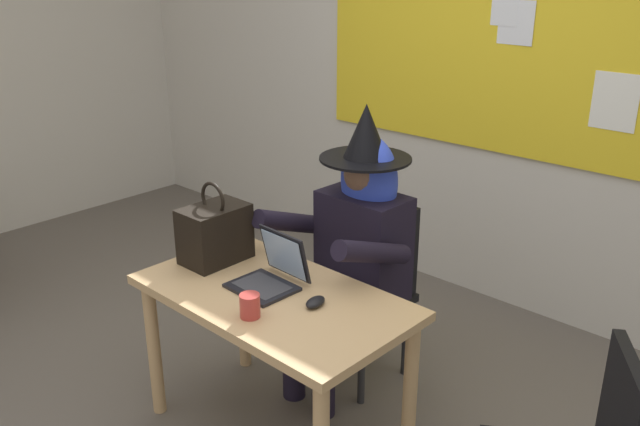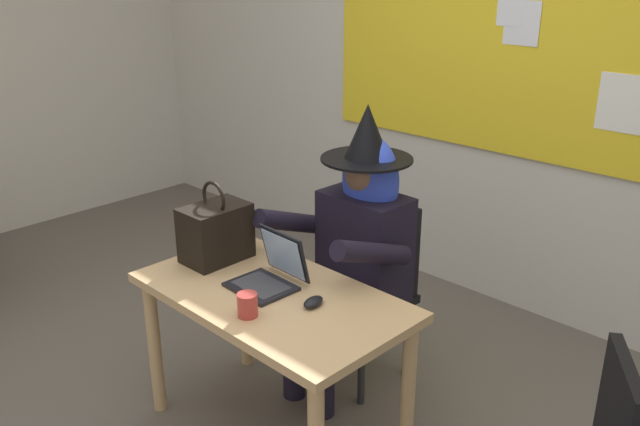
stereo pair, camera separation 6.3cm
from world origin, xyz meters
name	(u,v)px [view 2 (the right image)]	position (x,y,z in m)	size (l,w,h in m)	color
wall_back_bulletin	(505,85)	(0.00, 1.90, 1.33)	(6.60, 2.05, 2.64)	beige
desk_main	(272,314)	(0.04, 0.04, 0.61)	(1.18, 0.67, 0.72)	tan
chair_at_desk	(372,280)	(0.01, 0.73, 0.51)	(0.43, 0.43, 0.91)	black
person_costumed	(356,235)	(0.00, 0.61, 0.79)	(0.60, 0.68, 1.41)	black
laptop	(270,274)	(-0.02, 0.08, 0.77)	(0.28, 0.28, 0.23)	black
computer_mouse	(313,302)	(0.24, 0.08, 0.73)	(0.06, 0.10, 0.03)	black
handbag	(216,232)	(-0.39, 0.09, 0.85)	(0.20, 0.30, 0.38)	black
coffee_mug	(247,305)	(0.11, -0.16, 0.76)	(0.08, 0.08, 0.10)	#B23833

